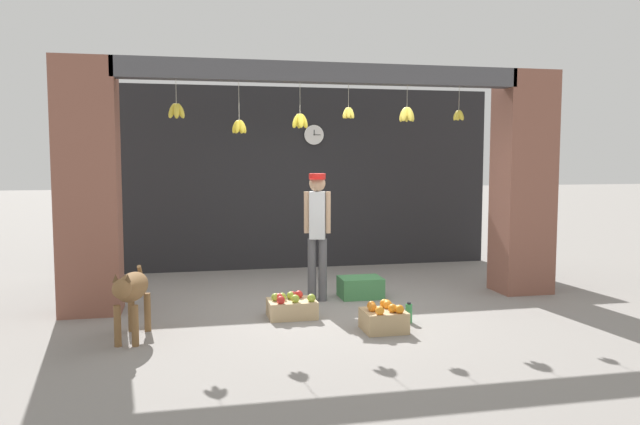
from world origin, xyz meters
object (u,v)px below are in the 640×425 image
Objects in this scene: water_bottle at (409,313)px; fruit_crate_oranges at (384,319)px; dog at (131,290)px; wall_clock at (314,135)px; shopkeeper at (317,226)px; produce_box_green at (360,287)px; fruit_crate_apples at (292,307)px.

fruit_crate_oranges is at bearing -145.38° from water_bottle.
dog is 2.29× the size of fruit_crate_oranges.
wall_clock is at bearing 153.76° from dog.
shopkeeper is 2.76m from wall_clock.
fruit_crate_apples is at bearing -142.31° from produce_box_green.
shopkeeper is 1.23m from fruit_crate_apples.
water_bottle is (0.19, -1.33, -0.03)m from produce_box_green.
water_bottle is at bearing -22.14° from fruit_crate_apples.
dog is 2.60m from shopkeeper.
dog is at bearing -154.01° from produce_box_green.
water_bottle is at bearing -84.88° from wall_clock.
shopkeeper reaches higher than fruit_crate_apples.
produce_box_green is 2.40× the size of water_bottle.
shopkeeper is 3.69× the size of fruit_crate_oranges.
wall_clock is at bearing 93.52° from produce_box_green.
wall_clock reaches higher than fruit_crate_apples.
shopkeeper is 2.97× the size of produce_box_green.
fruit_crate_apples reaches higher than produce_box_green.
fruit_crate_apples is at bearing -106.20° from wall_clock.
fruit_crate_oranges is 1.16m from fruit_crate_apples.
fruit_crate_oranges is at bearing -90.74° from wall_clock.
produce_box_green is (0.20, 1.60, 0.00)m from fruit_crate_oranges.
fruit_crate_apples is 2.39× the size of water_bottle.
fruit_crate_oranges is at bearing -96.98° from produce_box_green.
shopkeeper reaches higher than dog.
wall_clock reaches higher than produce_box_green.
fruit_crate_apples is (-0.87, 0.77, -0.01)m from fruit_crate_oranges.
dog is 3.02m from water_bottle.
dog reaches higher than fruit_crate_oranges.
water_bottle is at bearing 34.62° from fruit_crate_oranges.
fruit_crate_oranges is 0.46m from water_bottle.
fruit_crate_oranges reaches higher than water_bottle.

